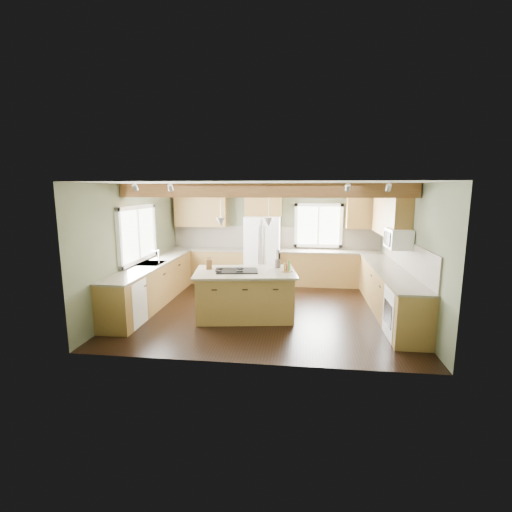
# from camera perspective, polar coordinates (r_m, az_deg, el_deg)

# --- Properties ---
(floor) EXTENTS (5.60, 5.60, 0.00)m
(floor) POSITION_cam_1_polar(r_m,az_deg,el_deg) (7.89, 1.52, -8.18)
(floor) COLOR black
(floor) RESTS_ON ground
(ceiling) EXTENTS (5.60, 5.60, 0.00)m
(ceiling) POSITION_cam_1_polar(r_m,az_deg,el_deg) (7.49, 1.61, 11.04)
(ceiling) COLOR silver
(ceiling) RESTS_ON wall_back
(wall_back) EXTENTS (5.60, 0.00, 5.60)m
(wall_back) POSITION_cam_1_polar(r_m,az_deg,el_deg) (10.05, 2.94, 3.39)
(wall_back) COLOR #494E37
(wall_back) RESTS_ON ground
(wall_left) EXTENTS (0.00, 5.00, 5.00)m
(wall_left) POSITION_cam_1_polar(r_m,az_deg,el_deg) (8.33, -17.99, 1.49)
(wall_left) COLOR #494E37
(wall_left) RESTS_ON ground
(wall_right) EXTENTS (0.00, 5.00, 5.00)m
(wall_right) POSITION_cam_1_polar(r_m,az_deg,el_deg) (7.83, 22.40, 0.69)
(wall_right) COLOR #494E37
(wall_right) RESTS_ON ground
(ceiling_beam) EXTENTS (5.55, 0.26, 0.26)m
(ceiling_beam) POSITION_cam_1_polar(r_m,az_deg,el_deg) (7.02, 1.22, 10.04)
(ceiling_beam) COLOR #513017
(ceiling_beam) RESTS_ON ceiling
(soffit_trim) EXTENTS (5.55, 0.20, 0.10)m
(soffit_trim) POSITION_cam_1_polar(r_m,az_deg,el_deg) (9.88, 2.96, 10.48)
(soffit_trim) COLOR #513017
(soffit_trim) RESTS_ON ceiling
(backsplash_back) EXTENTS (5.58, 0.03, 0.58)m
(backsplash_back) POSITION_cam_1_polar(r_m,az_deg,el_deg) (10.05, 2.93, 2.87)
(backsplash_back) COLOR brown
(backsplash_back) RESTS_ON wall_back
(backsplash_right) EXTENTS (0.03, 3.70, 0.58)m
(backsplash_right) POSITION_cam_1_polar(r_m,az_deg,el_deg) (7.89, 22.16, 0.11)
(backsplash_right) COLOR brown
(backsplash_right) RESTS_ON wall_right
(base_cab_back_left) EXTENTS (2.02, 0.60, 0.88)m
(base_cab_back_left) POSITION_cam_1_polar(r_m,az_deg,el_deg) (10.19, -7.33, -1.49)
(base_cab_back_left) COLOR brown
(base_cab_back_left) RESTS_ON floor
(counter_back_left) EXTENTS (2.06, 0.64, 0.04)m
(counter_back_left) POSITION_cam_1_polar(r_m,az_deg,el_deg) (10.10, -7.38, 1.06)
(counter_back_left) COLOR #4E4539
(counter_back_left) RESTS_ON base_cab_back_left
(base_cab_back_right) EXTENTS (2.62, 0.60, 0.88)m
(base_cab_back_right) POSITION_cam_1_polar(r_m,az_deg,el_deg) (9.90, 11.40, -1.95)
(base_cab_back_right) COLOR brown
(base_cab_back_right) RESTS_ON floor
(counter_back_right) EXTENTS (2.66, 0.64, 0.04)m
(counter_back_right) POSITION_cam_1_polar(r_m,az_deg,el_deg) (9.82, 11.50, 0.67)
(counter_back_right) COLOR #4E4539
(counter_back_right) RESTS_ON base_cab_back_right
(base_cab_left) EXTENTS (0.60, 3.70, 0.88)m
(base_cab_left) POSITION_cam_1_polar(r_m,az_deg,el_deg) (8.42, -15.67, -4.27)
(base_cab_left) COLOR brown
(base_cab_left) RESTS_ON floor
(counter_left) EXTENTS (0.64, 3.74, 0.04)m
(counter_left) POSITION_cam_1_polar(r_m,az_deg,el_deg) (8.32, -15.82, -1.20)
(counter_left) COLOR #4E4539
(counter_left) RESTS_ON base_cab_left
(base_cab_right) EXTENTS (0.60, 3.70, 0.88)m
(base_cab_right) POSITION_cam_1_polar(r_m,az_deg,el_deg) (7.98, 19.81, -5.29)
(base_cab_right) COLOR brown
(base_cab_right) RESTS_ON floor
(counter_right) EXTENTS (0.64, 3.74, 0.04)m
(counter_right) POSITION_cam_1_polar(r_m,az_deg,el_deg) (7.88, 20.01, -2.06)
(counter_right) COLOR #4E4539
(counter_right) RESTS_ON base_cab_right
(upper_cab_back_left) EXTENTS (1.40, 0.35, 0.90)m
(upper_cab_back_left) POSITION_cam_1_polar(r_m,az_deg,el_deg) (10.17, -8.44, 7.05)
(upper_cab_back_left) COLOR brown
(upper_cab_back_left) RESTS_ON wall_back
(upper_cab_over_fridge) EXTENTS (0.96, 0.35, 0.70)m
(upper_cab_over_fridge) POSITION_cam_1_polar(r_m,az_deg,el_deg) (9.84, 1.15, 8.22)
(upper_cab_over_fridge) COLOR brown
(upper_cab_over_fridge) RESTS_ON wall_back
(upper_cab_right) EXTENTS (0.35, 2.20, 0.90)m
(upper_cab_right) POSITION_cam_1_polar(r_m,az_deg,el_deg) (8.59, 20.01, 5.99)
(upper_cab_right) COLOR brown
(upper_cab_right) RESTS_ON wall_right
(upper_cab_back_corner) EXTENTS (0.90, 0.35, 0.90)m
(upper_cab_back_corner) POSITION_cam_1_polar(r_m,az_deg,el_deg) (9.92, 16.36, 6.67)
(upper_cab_back_corner) COLOR brown
(upper_cab_back_corner) RESTS_ON wall_back
(window_left) EXTENTS (0.04, 1.60, 1.05)m
(window_left) POSITION_cam_1_polar(r_m,az_deg,el_deg) (8.34, -17.81, 3.24)
(window_left) COLOR white
(window_left) RESTS_ON wall_left
(window_back) EXTENTS (1.10, 0.04, 1.00)m
(window_back) POSITION_cam_1_polar(r_m,az_deg,el_deg) (9.99, 9.56, 4.66)
(window_back) COLOR white
(window_back) RESTS_ON wall_back
(sink) EXTENTS (0.50, 0.65, 0.03)m
(sink) POSITION_cam_1_polar(r_m,az_deg,el_deg) (8.32, -15.82, -1.17)
(sink) COLOR #262628
(sink) RESTS_ON counter_left
(faucet) EXTENTS (0.02, 0.02, 0.28)m
(faucet) POSITION_cam_1_polar(r_m,az_deg,el_deg) (8.23, -14.71, -0.22)
(faucet) COLOR #B2B2B7
(faucet) RESTS_ON sink
(dishwasher) EXTENTS (0.60, 0.60, 0.84)m
(dishwasher) POSITION_cam_1_polar(r_m,az_deg,el_deg) (7.28, -19.53, -6.82)
(dishwasher) COLOR white
(dishwasher) RESTS_ON floor
(oven) EXTENTS (0.60, 0.72, 0.84)m
(oven) POSITION_cam_1_polar(r_m,az_deg,el_deg) (6.78, 22.11, -8.27)
(oven) COLOR white
(oven) RESTS_ON floor
(microwave) EXTENTS (0.40, 0.70, 0.38)m
(microwave) POSITION_cam_1_polar(r_m,az_deg,el_deg) (7.70, 21.05, 2.51)
(microwave) COLOR white
(microwave) RESTS_ON wall_right
(pendant_left) EXTENTS (0.18, 0.18, 0.16)m
(pendant_left) POSITION_cam_1_polar(r_m,az_deg,el_deg) (7.10, -5.44, 5.24)
(pendant_left) COLOR #B2B2B7
(pendant_left) RESTS_ON ceiling
(pendant_right) EXTENTS (0.18, 0.18, 0.16)m
(pendant_right) POSITION_cam_1_polar(r_m,az_deg,el_deg) (7.10, 1.96, 5.27)
(pendant_right) COLOR #B2B2B7
(pendant_right) RESTS_ON ceiling
(refrigerator) EXTENTS (0.90, 0.74, 1.80)m
(refrigerator) POSITION_cam_1_polar(r_m,az_deg,el_deg) (9.76, 1.00, 0.82)
(refrigerator) COLOR white
(refrigerator) RESTS_ON floor
(island) EXTENTS (1.97, 1.38, 0.88)m
(island) POSITION_cam_1_polar(r_m,az_deg,el_deg) (7.35, -1.68, -5.99)
(island) COLOR brown
(island) RESTS_ON floor
(island_top) EXTENTS (2.11, 1.51, 0.04)m
(island_top) POSITION_cam_1_polar(r_m,az_deg,el_deg) (7.24, -1.70, -2.49)
(island_top) COLOR #4E4539
(island_top) RESTS_ON island
(cooktop) EXTENTS (0.86, 0.64, 0.02)m
(cooktop) POSITION_cam_1_polar(r_m,az_deg,el_deg) (7.23, -2.90, -2.26)
(cooktop) COLOR black
(cooktop) RESTS_ON island_top
(knife_block) EXTENTS (0.14, 0.12, 0.19)m
(knife_block) POSITION_cam_1_polar(r_m,az_deg,el_deg) (7.45, -7.26, -1.27)
(knife_block) COLOR brown
(knife_block) RESTS_ON island_top
(utensil_crock) EXTENTS (0.13, 0.13, 0.16)m
(utensil_crock) POSITION_cam_1_polar(r_m,az_deg,el_deg) (7.54, 3.37, -1.19)
(utensil_crock) COLOR #3D3531
(utensil_crock) RESTS_ON island_top
(bottle_tray) EXTENTS (0.23, 0.23, 0.20)m
(bottle_tray) POSITION_cam_1_polar(r_m,az_deg,el_deg) (7.19, 4.74, -1.61)
(bottle_tray) COLOR brown
(bottle_tray) RESTS_ON island_top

